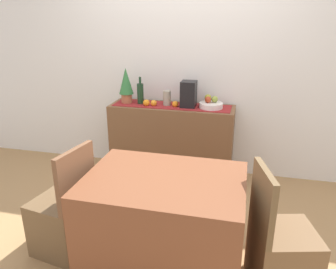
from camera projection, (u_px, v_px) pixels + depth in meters
ground_plane at (159, 219)px, 3.08m from camera, size 6.40×6.40×0.02m
room_wall_rear at (185, 56)px, 3.69m from camera, size 6.40×0.06×2.70m
sideboard_console at (172, 141)px, 3.80m from camera, size 1.38×0.42×0.84m
table_runner at (172, 106)px, 3.65m from camera, size 1.30×0.32×0.01m
fruit_bowl at (211, 105)px, 3.54m from camera, size 0.25×0.25×0.06m
apple_upper at (215, 99)px, 3.54m from camera, size 0.07×0.07×0.07m
apple_front at (208, 100)px, 3.52m from camera, size 0.07×0.07×0.07m
apple_rear at (208, 98)px, 3.59m from camera, size 0.07×0.07×0.07m
wine_bottle at (140, 93)px, 3.69m from camera, size 0.07×0.07×0.31m
coffee_maker at (189, 94)px, 3.56m from camera, size 0.16×0.18×0.28m
ceramic_vase at (167, 98)px, 3.64m from camera, size 0.08×0.08×0.17m
potted_plant at (126, 84)px, 3.69m from camera, size 0.16×0.16×0.40m
orange_loose_end at (146, 103)px, 3.63m from camera, size 0.07×0.07×0.07m
orange_loose_far at (154, 103)px, 3.63m from camera, size 0.07×0.07×0.07m
orange_loose_mid at (175, 104)px, 3.59m from camera, size 0.07×0.07×0.07m
dining_table at (164, 224)px, 2.38m from camera, size 1.10×0.80×0.74m
chair_near_window at (64, 221)px, 2.59m from camera, size 0.46×0.46×0.90m
chair_by_corner at (281, 254)px, 2.23m from camera, size 0.49×0.49×0.90m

